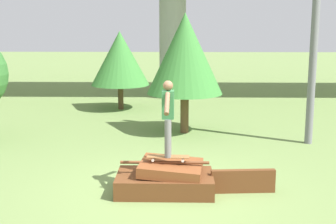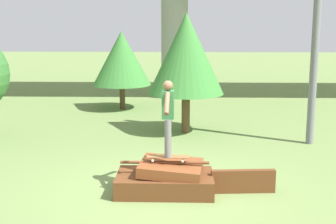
{
  "view_description": "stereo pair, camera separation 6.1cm",
  "coord_description": "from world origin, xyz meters",
  "px_view_note": "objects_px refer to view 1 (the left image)",
  "views": [
    {
      "loc": [
        0.25,
        -8.5,
        3.24
      ],
      "look_at": [
        0.06,
        0.03,
        1.56
      ],
      "focal_mm": 50.0,
      "sensor_mm": 36.0,
      "label": 1
    },
    {
      "loc": [
        0.31,
        -8.49,
        3.24
      ],
      "look_at": [
        0.06,
        0.03,
        1.56
      ],
      "focal_mm": 50.0,
      "sensor_mm": 36.0,
      "label": 2
    }
  ],
  "objects_px": {
    "skateboard": "(168,157)",
    "tree_behind_left": "(120,58)",
    "skater": "(168,114)",
    "tree_behind_right": "(185,54)",
    "utility_pole": "(316,3)"
  },
  "relations": [
    {
      "from": "skateboard",
      "to": "utility_pole",
      "type": "distance_m",
      "value": 5.98
    },
    {
      "from": "skater",
      "to": "tree_behind_right",
      "type": "xyz_separation_m",
      "value": [
        0.37,
        4.81,
        0.77
      ]
    },
    {
      "from": "utility_pole",
      "to": "tree_behind_right",
      "type": "relative_size",
      "value": 2.05
    },
    {
      "from": "skater",
      "to": "utility_pole",
      "type": "relative_size",
      "value": 0.2
    },
    {
      "from": "tree_behind_left",
      "to": "skateboard",
      "type": "bearing_deg",
      "value": -77.05
    },
    {
      "from": "skater",
      "to": "tree_behind_right",
      "type": "distance_m",
      "value": 4.89
    },
    {
      "from": "skateboard",
      "to": "tree_behind_left",
      "type": "xyz_separation_m",
      "value": [
        -1.93,
        8.39,
        1.19
      ]
    },
    {
      "from": "skater",
      "to": "tree_behind_left",
      "type": "xyz_separation_m",
      "value": [
        -1.93,
        8.39,
        0.35
      ]
    },
    {
      "from": "skateboard",
      "to": "skater",
      "type": "height_order",
      "value": "skater"
    },
    {
      "from": "skateboard",
      "to": "utility_pole",
      "type": "xyz_separation_m",
      "value": [
        3.67,
        3.66,
        2.98
      ]
    },
    {
      "from": "tree_behind_right",
      "to": "tree_behind_left",
      "type": "bearing_deg",
      "value": 122.75
    },
    {
      "from": "skateboard",
      "to": "tree_behind_right",
      "type": "distance_m",
      "value": 5.08
    },
    {
      "from": "utility_pole",
      "to": "tree_behind_left",
      "type": "relative_size",
      "value": 2.48
    },
    {
      "from": "tree_behind_left",
      "to": "tree_behind_right",
      "type": "bearing_deg",
      "value": -57.25
    },
    {
      "from": "utility_pole",
      "to": "skateboard",
      "type": "bearing_deg",
      "value": -135.06
    }
  ]
}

